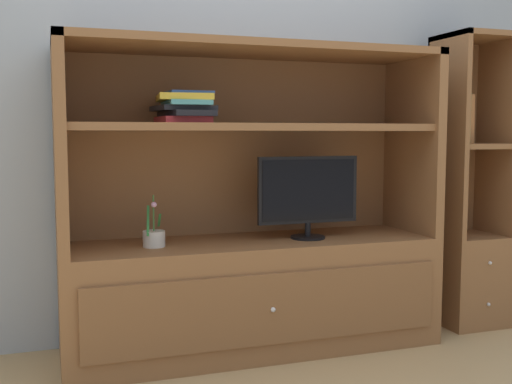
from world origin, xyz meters
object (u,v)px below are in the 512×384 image
Objects in this scene: media_console at (252,257)px; potted_plant at (154,238)px; tv_monitor at (308,194)px; magazine_stack at (184,107)px; bookshelf_tall at (468,225)px; upright_book_row at (461,121)px.

potted_plant is (-0.51, -0.03, 0.14)m from media_console.
magazine_stack reaches higher than tv_monitor.
tv_monitor is 0.33× the size of bookshelf_tall.
bookshelf_tall is 0.60m from upright_book_row.
bookshelf_tall is (1.03, 0.06, -0.22)m from tv_monitor.
potted_plant is at bearing -170.75° from magazine_stack.
media_console is at bearing 3.69° from potted_plant.
bookshelf_tall is at bearing 7.52° from upright_book_row.
potted_plant is at bearing 178.53° from tv_monitor.
magazine_stack is 1.58m from upright_book_row.
potted_plant is 0.90× the size of upright_book_row.
media_console is at bearing 1.07° from magazine_stack.
bookshelf_tall is at bearing 0.30° from magazine_stack.
magazine_stack is at bearing -179.70° from bookshelf_tall.
bookshelf_tall is (1.66, 0.01, -0.65)m from magazine_stack.
magazine_stack is 1.79m from bookshelf_tall.
tv_monitor is 2.18× the size of potted_plant.
potted_plant is at bearing -178.90° from bookshelf_tall.
magazine_stack is at bearing 175.79° from tv_monitor.
bookshelf_tall reaches higher than upright_book_row.
media_console is at bearing -179.90° from bookshelf_tall.
magazine_stack is (-0.63, 0.05, 0.43)m from tv_monitor.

